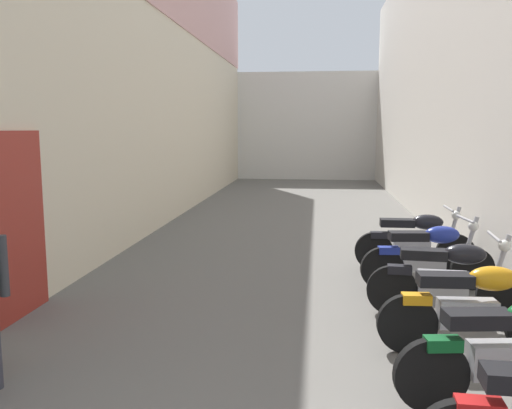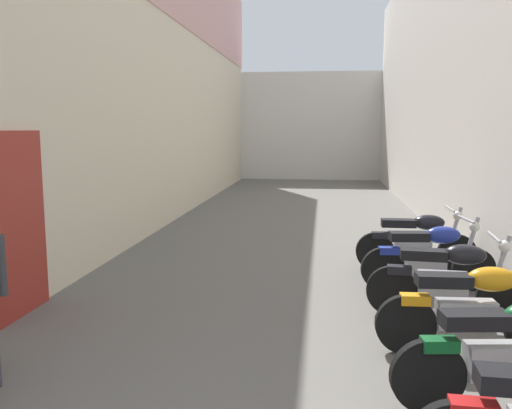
% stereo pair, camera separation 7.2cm
% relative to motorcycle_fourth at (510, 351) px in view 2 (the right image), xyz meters
% --- Properties ---
extents(ground_plane, '(39.14, 39.14, 0.00)m').
position_rel_motorcycle_fourth_xyz_m(ground_plane, '(-2.06, 5.57, -0.50)').
color(ground_plane, '#66635E').
extents(building_left, '(0.45, 23.14, 8.54)m').
position_rel_motorcycle_fourth_xyz_m(building_left, '(-5.24, 7.53, 3.81)').
color(building_left, beige).
rests_on(building_left, ground).
extents(building_right, '(0.45, 23.14, 7.04)m').
position_rel_motorcycle_fourth_xyz_m(building_right, '(1.14, 7.57, 3.02)').
color(building_right, beige).
rests_on(building_right, ground).
extents(building_far_end, '(8.99, 2.00, 4.63)m').
position_rel_motorcycle_fourth_xyz_m(building_far_end, '(-2.06, 20.14, 1.82)').
color(building_far_end, silver).
rests_on(building_far_end, ground).
extents(motorcycle_fourth, '(1.84, 0.58, 1.04)m').
position_rel_motorcycle_fourth_xyz_m(motorcycle_fourth, '(0.00, 0.00, 0.00)').
color(motorcycle_fourth, black).
rests_on(motorcycle_fourth, ground).
extents(motorcycle_fifth, '(1.85, 0.58, 1.04)m').
position_rel_motorcycle_fourth_xyz_m(motorcycle_fifth, '(0.00, 1.06, 0.00)').
color(motorcycle_fifth, black).
rests_on(motorcycle_fifth, ground).
extents(motorcycle_sixth, '(1.85, 0.58, 1.04)m').
position_rel_motorcycle_fourth_xyz_m(motorcycle_sixth, '(0.00, 2.10, 0.00)').
color(motorcycle_sixth, black).
rests_on(motorcycle_sixth, ground).
extents(motorcycle_seventh, '(1.85, 0.58, 1.04)m').
position_rel_motorcycle_fourth_xyz_m(motorcycle_seventh, '(0.00, 3.22, 0.00)').
color(motorcycle_seventh, black).
rests_on(motorcycle_seventh, ground).
extents(motorcycle_eighth, '(1.85, 0.58, 1.04)m').
position_rel_motorcycle_fourth_xyz_m(motorcycle_eighth, '(0.00, 4.22, 0.00)').
color(motorcycle_eighth, black).
rests_on(motorcycle_eighth, ground).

